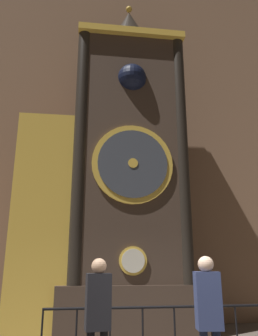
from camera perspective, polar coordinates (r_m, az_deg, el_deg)
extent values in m
cube|color=#846047|center=(11.85, 0.29, 13.98)|extent=(24.00, 0.30, 15.34)
cube|color=#423328|center=(8.81, 0.00, -23.43)|extent=(3.55, 1.61, 1.22)
cube|color=#423328|center=(9.22, 0.00, 2.78)|extent=(2.84, 1.40, 6.99)
cube|color=gold|center=(10.71, 0.08, 20.44)|extent=(3.07, 1.54, 0.20)
cylinder|color=gold|center=(8.01, 0.70, -15.84)|extent=(0.67, 0.05, 0.67)
cylinder|color=silver|center=(7.98, 0.73, -15.84)|extent=(0.55, 0.03, 0.55)
cylinder|color=gold|center=(8.36, 0.64, 0.74)|extent=(2.09, 0.07, 2.09)
cylinder|color=#3D424C|center=(8.32, 0.69, 0.82)|extent=(1.80, 0.04, 1.80)
cylinder|color=gold|center=(8.30, 0.71, 0.86)|extent=(0.25, 0.03, 0.25)
cube|color=black|center=(9.84, 0.16, 14.04)|extent=(1.01, 0.42, 1.01)
sphere|color=black|center=(9.48, 0.51, 15.29)|extent=(0.81, 0.81, 0.81)
cylinder|color=black|center=(8.59, -8.47, 4.38)|extent=(0.35, 0.35, 6.99)
cylinder|color=black|center=(8.94, 9.13, 3.60)|extent=(0.35, 0.35, 6.99)
cylinder|color=gold|center=(10.94, 0.00, 21.17)|extent=(0.99, 0.99, 0.30)
cone|color=black|center=(11.33, 0.00, 23.67)|extent=(0.94, 0.94, 0.94)
sphere|color=gold|center=(11.71, 0.00, 25.90)|extent=(0.20, 0.20, 0.20)
cube|color=brown|center=(8.83, -14.47, -9.07)|extent=(1.44, 1.19, 5.48)
cube|color=gold|center=(8.23, -14.96, -8.57)|extent=(1.51, 0.06, 5.48)
cylinder|color=black|center=(6.62, -9.21, -26.95)|extent=(0.04, 0.04, 0.95)
cylinder|color=black|center=(6.64, -3.36, -27.07)|extent=(0.04, 0.04, 0.95)
cylinder|color=black|center=(6.71, 2.42, -26.97)|extent=(0.04, 0.04, 0.95)
cylinder|color=black|center=(6.84, 8.00, -26.63)|extent=(0.04, 0.04, 0.95)
cylinder|color=black|center=(7.01, 13.31, -26.11)|extent=(0.04, 0.04, 0.95)
cylinder|color=black|center=(7.23, 18.28, -25.45)|extent=(0.04, 0.04, 0.95)
cylinder|color=black|center=(6.70, 5.13, -22.99)|extent=(4.23, 0.05, 0.05)
cube|color=black|center=(4.92, -5.40, -22.09)|extent=(0.37, 0.26, 0.74)
sphere|color=tan|center=(4.89, -5.25, -16.65)|extent=(0.22, 0.22, 0.22)
cube|color=navy|center=(4.97, 13.58, -21.46)|extent=(0.36, 0.25, 0.75)
sphere|color=beige|center=(4.94, 13.21, -15.99)|extent=(0.22, 0.22, 0.22)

